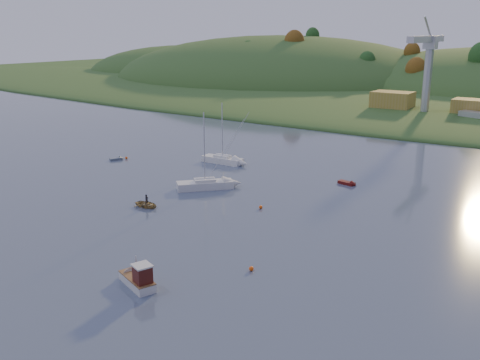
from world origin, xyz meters
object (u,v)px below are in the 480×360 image
Objects in this scene: grey_dinghy at (119,159)px; sailboat_far at (222,159)px; fishing_boat at (135,277)px; sailboat_near at (205,184)px; canoe at (147,204)px; red_tender at (350,184)px.

sailboat_far is at bearing -38.24° from grey_dinghy.
sailboat_far reaches higher than fishing_boat.
fishing_boat is at bearing -110.98° from sailboat_near.
canoe is 30.45m from grey_dinghy.
sailboat_near is 26.58m from grey_dinghy.
sailboat_near is at bearing -78.42° from grey_dinghy.
sailboat_near is 17.14m from sailboat_far.
fishing_boat is 1.60× the size of canoe.
sailboat_near reaches higher than red_tender.
fishing_boat reaches higher than canoe.
fishing_boat is 2.06× the size of grey_dinghy.
canoe is at bearing -114.33° from red_tender.
grey_dinghy is (-25.83, 6.25, -0.57)m from sailboat_near.
sailboat_far is (-7.67, 15.33, -0.04)m from sailboat_near.
sailboat_near reaches higher than fishing_boat.
fishing_boat reaches higher than grey_dinghy.
sailboat_far reaches higher than canoe.
sailboat_near is at bearing -129.03° from red_tender.
canoe is at bearing -142.96° from sailboat_near.
sailboat_far is (-22.14, 45.26, -0.07)m from fishing_boat.
grey_dinghy is at bearing 119.62° from sailboat_near.
sailboat_near is at bearing -6.09° from canoe.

